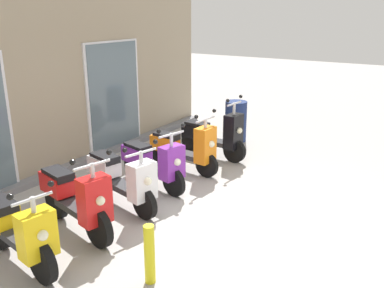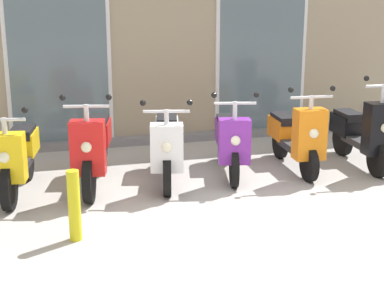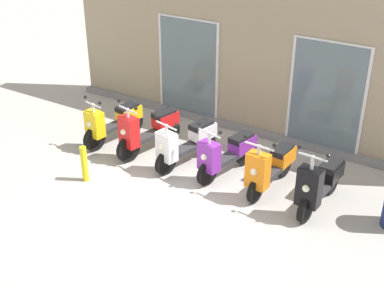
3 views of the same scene
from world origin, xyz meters
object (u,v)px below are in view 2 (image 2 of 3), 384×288
scooter_yellow (17,156)px  scooter_purple (230,140)px  scooter_white (167,145)px  scooter_black (362,132)px  scooter_red (94,148)px  scooter_orange (296,136)px  curb_bollard (74,206)px

scooter_yellow → scooter_purple: 2.66m
scooter_white → scooter_black: bearing=-1.5°
scooter_yellow → scooter_purple: scooter_purple is taller
scooter_red → scooter_orange: bearing=0.4°
scooter_red → curb_bollard: size_ratio=2.30×
scooter_white → scooter_orange: 1.76m
scooter_purple → scooter_orange: size_ratio=1.00×
scooter_red → scooter_orange: 2.66m
scooter_red → curb_bollard: 1.55m
scooter_red → curb_bollard: scooter_red is taller
scooter_purple → scooter_orange: bearing=-2.9°
scooter_orange → curb_bollard: size_ratio=2.18×
scooter_purple → scooter_black: 1.85m
curb_bollard → scooter_red: bearing=77.1°
scooter_yellow → scooter_red: 0.90m
scooter_yellow → scooter_orange: size_ratio=1.03×
scooter_yellow → scooter_purple: bearing=1.4°
curb_bollard → scooter_black: bearing=19.9°
scooter_orange → scooter_purple: bearing=177.1°
scooter_orange → scooter_black: 0.95m
scooter_orange → curb_bollard: (-3.01, -1.53, -0.12)m
scooter_yellow → scooter_black: bearing=-0.9°
scooter_white → scooter_purple: bearing=4.7°
scooter_white → curb_bollard: (-1.25, -1.50, -0.13)m
scooter_yellow → scooter_red: scooter_red is taller
scooter_purple → scooter_black: size_ratio=1.00×
scooter_yellow → curb_bollard: size_ratio=2.23×
scooter_white → scooter_orange: scooter_orange is taller
scooter_purple → curb_bollard: bearing=-143.3°
scooter_red → scooter_orange: size_ratio=1.06×
scooter_yellow → scooter_orange: 3.56m
curb_bollard → scooter_purple: bearing=36.7°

